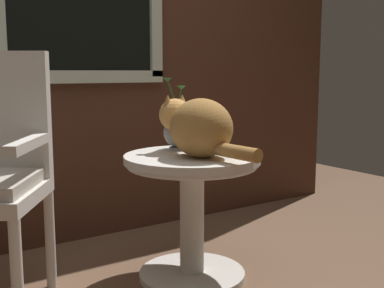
# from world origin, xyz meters

# --- Properties ---
(back_wall) EXTENTS (4.00, 0.07, 2.60)m
(back_wall) POSITION_xyz_m (0.00, 0.87, 1.31)
(back_wall) COLOR #47281C
(back_wall) RESTS_ON ground_plane
(wicker_side_table) EXTENTS (0.62, 0.62, 0.59)m
(wicker_side_table) POSITION_xyz_m (0.28, 0.05, 0.40)
(wicker_side_table) COLOR silver
(wicker_side_table) RESTS_ON ground_plane
(cat) EXTENTS (0.28, 0.62, 0.27)m
(cat) POSITION_xyz_m (0.27, -0.00, 0.72)
(cat) COLOR #AD7A3D
(cat) RESTS_ON wicker_side_table
(pewter_vase_with_ivy) EXTENTS (0.14, 0.14, 0.35)m
(pewter_vase_with_ivy) POSITION_xyz_m (0.31, 0.23, 0.69)
(pewter_vase_with_ivy) COLOR #99999E
(pewter_vase_with_ivy) RESTS_ON wicker_side_table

